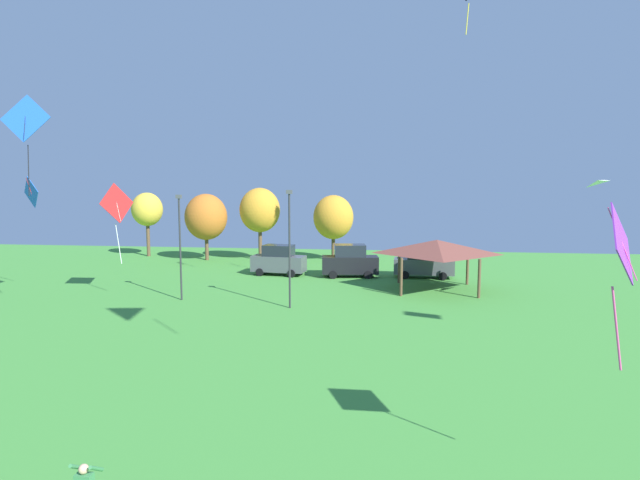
# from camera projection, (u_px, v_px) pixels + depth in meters

# --- Properties ---
(kite_flying_3) EXTENTS (1.02, 2.48, 5.34)m
(kite_flying_3) POSITION_uv_depth(u_px,v_px,m) (117.00, 205.00, 32.72)
(kite_flying_3) COLOR red
(kite_flying_4) EXTENTS (1.82, 1.13, 2.09)m
(kite_flying_4) POSITION_uv_depth(u_px,v_px,m) (31.00, 192.00, 32.63)
(kite_flying_4) COLOR blue
(kite_flying_5) EXTENTS (2.78, 0.98, 5.57)m
(kite_flying_5) POSITION_uv_depth(u_px,v_px,m) (26.00, 121.00, 27.26)
(kite_flying_5) COLOR blue
(kite_flying_7) EXTENTS (1.74, 1.81, 0.45)m
(kite_flying_7) POSITION_uv_depth(u_px,v_px,m) (585.00, 197.00, 28.73)
(kite_flying_7) COLOR white
(kite_flying_8) EXTENTS (0.96, 1.65, 3.76)m
(kite_flying_8) POSITION_uv_depth(u_px,v_px,m) (622.00, 251.00, 10.93)
(kite_flying_8) COLOR purple
(parked_car_leftmost) EXTENTS (4.58, 2.34, 2.53)m
(parked_car_leftmost) POSITION_uv_depth(u_px,v_px,m) (279.00, 260.00, 41.54)
(parked_car_leftmost) COLOR #4C5156
(parked_car_leftmost) RESTS_ON ground
(parked_car_second_from_left) EXTENTS (4.73, 2.42, 2.66)m
(parked_car_second_from_left) POSITION_uv_depth(u_px,v_px,m) (350.00, 261.00, 40.65)
(parked_car_second_from_left) COLOR black
(parked_car_second_from_left) RESTS_ON ground
(parked_car_third_from_left) EXTENTS (4.85, 2.15, 2.37)m
(parked_car_third_from_left) POSITION_uv_depth(u_px,v_px,m) (424.00, 263.00, 40.32)
(parked_car_third_from_left) COLOR #4C5156
(parked_car_third_from_left) RESTS_ON ground
(park_pavilion) EXTENTS (6.58, 6.01, 3.60)m
(park_pavilion) POSITION_uv_depth(u_px,v_px,m) (437.00, 247.00, 35.26)
(park_pavilion) COLOR brown
(park_pavilion) RESTS_ON ground
(light_post_0) EXTENTS (0.36, 0.20, 7.14)m
(light_post_0) POSITION_uv_depth(u_px,v_px,m) (290.00, 243.00, 29.86)
(light_post_0) COLOR #2D2D33
(light_post_0) RESTS_ON ground
(light_post_1) EXTENTS (0.36, 0.20, 6.82)m
(light_post_1) POSITION_uv_depth(u_px,v_px,m) (180.00, 242.00, 32.05)
(light_post_1) COLOR #2D2D33
(light_post_1) RESTS_ON ground
(treeline_tree_0) EXTENTS (3.21, 3.21, 6.74)m
(treeline_tree_0) POSITION_uv_depth(u_px,v_px,m) (147.00, 210.00, 52.61)
(treeline_tree_0) COLOR brown
(treeline_tree_0) RESTS_ON ground
(treeline_tree_1) EXTENTS (4.20, 4.20, 6.65)m
(treeline_tree_1) POSITION_uv_depth(u_px,v_px,m) (206.00, 217.00, 49.85)
(treeline_tree_1) COLOR brown
(treeline_tree_1) RESTS_ON ground
(treeline_tree_2) EXTENTS (4.03, 4.03, 7.25)m
(treeline_tree_2) POSITION_uv_depth(u_px,v_px,m) (260.00, 210.00, 49.72)
(treeline_tree_2) COLOR brown
(treeline_tree_2) RESTS_ON ground
(treeline_tree_3) EXTENTS (4.00, 4.00, 6.53)m
(treeline_tree_3) POSITION_uv_depth(u_px,v_px,m) (333.00, 217.00, 49.60)
(treeline_tree_3) COLOR brown
(treeline_tree_3) RESTS_ON ground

